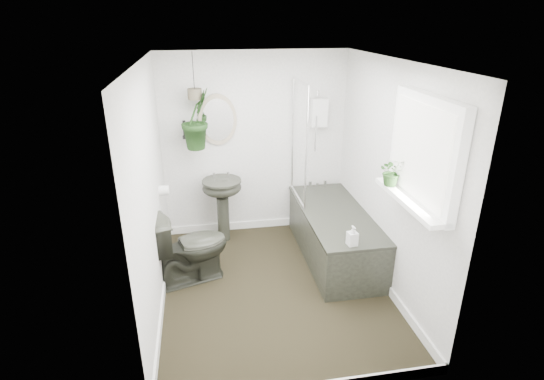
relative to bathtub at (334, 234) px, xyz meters
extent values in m
cube|color=black|center=(-0.80, -0.50, -0.30)|extent=(2.30, 2.80, 0.02)
cube|color=white|center=(-0.80, -0.50, 2.02)|extent=(2.30, 2.80, 0.02)
cube|color=white|center=(-0.80, 0.91, 0.86)|extent=(2.30, 0.02, 2.30)
cube|color=white|center=(-0.80, -1.91, 0.86)|extent=(2.30, 0.02, 2.30)
cube|color=white|center=(-1.96, -0.50, 0.86)|extent=(0.02, 2.80, 2.30)
cube|color=white|center=(0.36, -0.50, 0.86)|extent=(0.02, 2.80, 2.30)
cube|color=white|center=(-0.80, -0.50, -0.24)|extent=(2.30, 2.80, 0.10)
cube|color=white|center=(0.00, 0.84, 1.26)|extent=(0.20, 0.10, 0.35)
ellipsoid|color=tan|center=(-1.25, 0.87, 1.21)|extent=(0.46, 0.03, 0.62)
cylinder|color=black|center=(-1.65, 0.86, 1.11)|extent=(0.04, 0.04, 0.22)
cylinder|color=white|center=(-1.90, 0.20, 0.61)|extent=(0.11, 0.11, 0.11)
cube|color=white|center=(0.29, -1.20, 1.36)|extent=(0.08, 1.00, 0.90)
cube|color=white|center=(0.22, -1.20, 0.94)|extent=(0.18, 1.00, 0.04)
cube|color=white|center=(0.24, -1.20, 1.36)|extent=(0.01, 0.86, 0.76)
imported|color=#292B23|center=(-1.65, -0.20, 0.11)|extent=(0.88, 0.66, 0.80)
imported|color=black|center=(0.19, -0.90, 1.09)|extent=(0.27, 0.25, 0.26)
imported|color=black|center=(-1.50, 0.69, 1.27)|extent=(0.47, 0.49, 0.69)
imported|color=black|center=(-0.08, -0.75, 0.39)|extent=(0.10, 0.11, 0.20)
cylinder|color=brown|center=(-1.50, 0.69, 1.55)|extent=(0.16, 0.16, 0.12)
camera|label=1|loc=(-1.47, -4.20, 2.36)|focal=28.00mm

